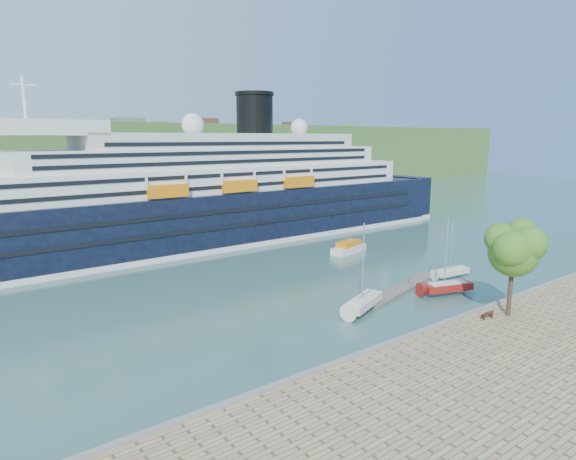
# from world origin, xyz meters

# --- Properties ---
(ground) EXTENTS (400.00, 400.00, 0.00)m
(ground) POSITION_xyz_m (0.00, 0.00, 0.00)
(ground) COLOR #335A50
(ground) RESTS_ON ground
(far_hillside) EXTENTS (400.00, 50.00, 24.00)m
(far_hillside) POSITION_xyz_m (0.00, 145.00, 12.00)
(far_hillside) COLOR #325C25
(far_hillside) RESTS_ON ground
(quay_coping) EXTENTS (220.00, 0.50, 0.30)m
(quay_coping) POSITION_xyz_m (0.00, -0.20, 1.15)
(quay_coping) COLOR slate
(quay_coping) RESTS_ON promenade
(cruise_ship) EXTENTS (124.46, 19.42, 27.91)m
(cruise_ship) POSITION_xyz_m (-8.20, 52.22, 13.95)
(cruise_ship) COLOR black
(cruise_ship) RESTS_ON ground
(park_bench) EXTENTS (1.52, 0.78, 0.93)m
(park_bench) POSITION_xyz_m (-2.01, -1.87, 1.47)
(park_bench) COLOR #4A2315
(park_bench) RESTS_ON promenade
(promenade_tree) EXTENTS (6.67, 6.67, 11.04)m
(promenade_tree) POSITION_xyz_m (0.58, -2.71, 6.52)
(promenade_tree) COLOR #2B671B
(promenade_tree) RESTS_ON promenade
(floating_pontoon) EXTENTS (17.29, 6.44, 0.38)m
(floating_pontoon) POSITION_xyz_m (1.16, 11.69, 0.19)
(floating_pontoon) COLOR #68625C
(floating_pontoon) RESTS_ON ground
(sailboat_white_near) EXTENTS (7.77, 4.69, 9.71)m
(sailboat_white_near) POSITION_xyz_m (-8.56, 9.29, 4.86)
(sailboat_white_near) COLOR silver
(sailboat_white_near) RESTS_ON ground
(sailboat_red) EXTENTS (7.41, 4.13, 9.23)m
(sailboat_red) POSITION_xyz_m (3.99, 7.09, 4.62)
(sailboat_red) COLOR maroon
(sailboat_red) RESTS_ON ground
(sailboat_white_far) EXTENTS (6.34, 2.36, 8.00)m
(sailboat_white_far) POSITION_xyz_m (10.89, 11.24, 4.00)
(sailboat_white_far) COLOR silver
(sailboat_white_far) RESTS_ON ground
(tender_launch) EXTENTS (7.78, 4.19, 2.04)m
(tender_launch) POSITION_xyz_m (9.47, 30.53, 1.02)
(tender_launch) COLOR orange
(tender_launch) RESTS_ON ground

